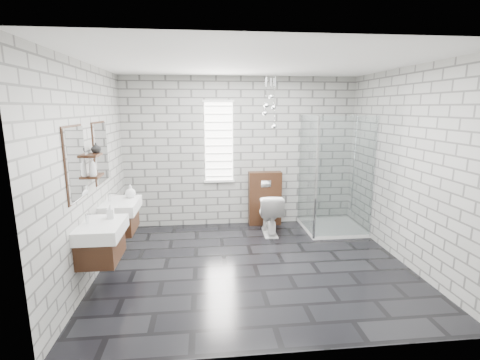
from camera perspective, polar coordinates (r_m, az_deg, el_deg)
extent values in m
cube|color=black|center=(5.01, 2.38, -13.80)|extent=(4.20, 3.60, 0.02)
cube|color=white|center=(4.55, 2.69, 18.78)|extent=(4.20, 3.60, 0.02)
cube|color=#9E9E99|center=(6.37, 0.12, 4.54)|extent=(4.20, 0.02, 2.70)
cube|color=#9E9E99|center=(2.86, 7.88, -4.69)|extent=(4.20, 0.02, 2.70)
cube|color=#9E9E99|center=(4.77, -23.45, 1.08)|extent=(0.02, 3.60, 2.70)
cube|color=#9E9E99|center=(5.33, 25.60, 1.94)|extent=(0.02, 3.60, 2.70)
cube|color=#3A2012|center=(4.44, -21.80, -10.27)|extent=(0.42, 0.62, 0.30)
cube|color=silver|center=(4.38, -19.28, -9.97)|extent=(0.02, 0.35, 0.01)
cube|color=white|center=(4.36, -21.71, -7.53)|extent=(0.47, 0.70, 0.15)
cylinder|color=silver|center=(4.37, -23.81, -5.82)|extent=(0.04, 0.04, 0.12)
cylinder|color=silver|center=(4.34, -23.23, -5.20)|extent=(0.10, 0.02, 0.02)
cube|color=white|center=(4.25, -25.32, 2.46)|extent=(0.03, 0.55, 0.80)
cube|color=#3A2012|center=(4.25, -25.47, 2.45)|extent=(0.01, 0.59, 0.84)
cube|color=#3A2012|center=(5.33, -19.02, -6.41)|extent=(0.42, 0.62, 0.30)
cube|color=silver|center=(5.28, -16.92, -6.11)|extent=(0.02, 0.35, 0.01)
cube|color=white|center=(5.26, -18.92, -4.08)|extent=(0.47, 0.70, 0.15)
cylinder|color=silver|center=(5.26, -20.66, -2.67)|extent=(0.04, 0.04, 0.12)
cylinder|color=silver|center=(5.24, -20.17, -2.14)|extent=(0.10, 0.02, 0.02)
cube|color=white|center=(5.16, -21.85, 4.22)|extent=(0.03, 0.55, 0.80)
cube|color=#3A2012|center=(5.17, -21.97, 4.21)|extent=(0.01, 0.59, 0.84)
cube|color=#3A2012|center=(4.70, -22.67, 0.63)|extent=(0.14, 0.30, 0.03)
cube|color=#3A2012|center=(4.66, -22.92, 3.77)|extent=(0.14, 0.30, 0.03)
cube|color=white|center=(6.29, -3.50, 6.26)|extent=(0.50, 0.02, 1.40)
cube|color=white|center=(6.25, -3.58, 12.83)|extent=(0.56, 0.04, 0.04)
cube|color=white|center=(6.39, -3.41, -0.19)|extent=(0.56, 0.04, 0.04)
cube|color=white|center=(6.36, -3.42, 0.59)|extent=(0.48, 0.01, 0.02)
cube|color=white|center=(6.34, -3.44, 1.83)|extent=(0.48, 0.01, 0.02)
cube|color=white|center=(6.31, -3.45, 3.08)|extent=(0.48, 0.01, 0.02)
cube|color=white|center=(6.30, -3.47, 4.34)|extent=(0.48, 0.01, 0.02)
cube|color=white|center=(6.28, -3.48, 5.61)|extent=(0.48, 0.01, 0.02)
cube|color=white|center=(6.26, -3.50, 6.88)|extent=(0.48, 0.01, 0.02)
cube|color=white|center=(6.25, -3.52, 8.16)|extent=(0.48, 0.01, 0.02)
cube|color=white|center=(6.25, -3.53, 9.44)|extent=(0.48, 0.01, 0.02)
cube|color=white|center=(6.24, -3.55, 10.72)|extent=(0.48, 0.01, 0.03)
cube|color=white|center=(6.24, -3.57, 12.01)|extent=(0.48, 0.01, 0.03)
cube|color=#3A2012|center=(6.49, 4.08, -3.01)|extent=(0.60, 0.20, 1.00)
cube|color=silver|center=(6.31, 4.29, -0.62)|extent=(0.18, 0.01, 0.12)
cube|color=white|center=(6.56, 14.78, -7.52)|extent=(1.00, 1.00, 0.06)
cube|color=silver|center=(5.86, 16.96, 0.21)|extent=(1.00, 0.01, 2.00)
cube|color=silver|center=(6.14, 10.99, 1.03)|extent=(0.01, 1.00, 2.00)
cube|color=silver|center=(5.69, 12.41, 0.11)|extent=(0.03, 0.03, 2.00)
cube|color=silver|center=(6.06, 21.15, 0.30)|extent=(0.03, 0.03, 2.00)
cylinder|color=silver|center=(6.64, 18.21, 2.07)|extent=(0.02, 0.02, 1.80)
cylinder|color=silver|center=(6.53, 18.09, 10.05)|extent=(0.14, 0.14, 0.02)
sphere|color=silver|center=(5.87, 4.32, 12.09)|extent=(0.09, 0.09, 0.09)
cylinder|color=silver|center=(5.88, 4.37, 14.81)|extent=(0.01, 0.01, 0.47)
sphere|color=silver|center=(5.92, 5.64, 8.76)|extent=(0.09, 0.09, 0.09)
cylinder|color=silver|center=(5.92, 5.73, 13.10)|extent=(0.01, 0.01, 0.81)
sphere|color=silver|center=(5.99, 5.06, 13.47)|extent=(0.09, 0.09, 0.09)
cylinder|color=silver|center=(6.00, 5.10, 15.43)|extent=(0.01, 0.01, 0.32)
sphere|color=silver|center=(5.94, 4.11, 10.87)|extent=(0.09, 0.09, 0.09)
cylinder|color=silver|center=(5.95, 4.16, 14.16)|extent=(0.01, 0.01, 0.59)
sphere|color=silver|center=(6.02, 5.51, 11.80)|extent=(0.09, 0.09, 0.09)
cylinder|color=silver|center=(6.02, 5.56, 14.58)|extent=(0.01, 0.01, 0.49)
imported|color=white|center=(6.07, 4.86, -5.51)|extent=(0.42, 0.71, 0.71)
imported|color=#B2B2B2|center=(4.45, -20.51, -4.85)|extent=(0.09, 0.09, 0.18)
imported|color=#B2B2B2|center=(5.37, -17.55, -1.77)|extent=(0.19, 0.19, 0.19)
imported|color=#B2B2B2|center=(4.57, -23.06, 1.98)|extent=(0.11, 0.11, 0.23)
imported|color=#B2B2B2|center=(4.74, -22.56, 4.89)|extent=(0.16, 0.16, 0.13)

